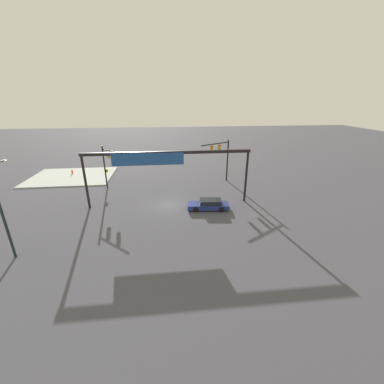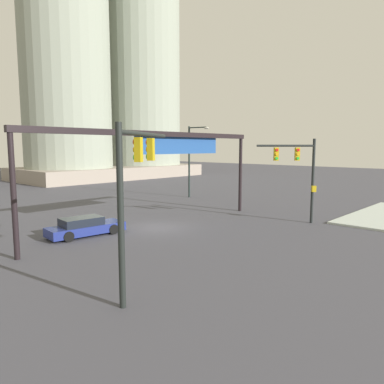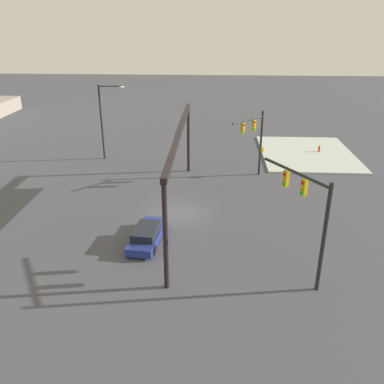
{
  "view_description": "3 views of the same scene",
  "coord_description": "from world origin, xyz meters",
  "px_view_note": "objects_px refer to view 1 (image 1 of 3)",
  "views": [
    {
      "loc": [
        0.19,
        27.48,
        12.39
      ],
      "look_at": [
        -2.82,
        -0.16,
        1.53
      ],
      "focal_mm": 22.67,
      "sensor_mm": 36.0,
      "label": 1
    },
    {
      "loc": [
        -16.65,
        -18.77,
        5.63
      ],
      "look_at": [
        2.36,
        -1.14,
        2.41
      ],
      "focal_mm": 34.17,
      "sensor_mm": 36.0,
      "label": 2
    },
    {
      "loc": [
        -28.45,
        -2.7,
        13.96
      ],
      "look_at": [
        -0.37,
        -1.12,
        1.96
      ],
      "focal_mm": 37.94,
      "sensor_mm": 36.0,
      "label": 3
    }
  ],
  "objects_px": {
    "traffic_signal_opposite_side": "(108,161)",
    "fire_hydrant_on_curb": "(72,172)",
    "traffic_signal_near_corner": "(222,154)",
    "streetlamp_curved_arm": "(2,205)",
    "sedan_car_approaching": "(209,205)"
  },
  "relations": [
    {
      "from": "streetlamp_curved_arm",
      "to": "traffic_signal_opposite_side",
      "type": "bearing_deg",
      "value": -22.78
    },
    {
      "from": "sedan_car_approaching",
      "to": "fire_hydrant_on_curb",
      "type": "height_order",
      "value": "sedan_car_approaching"
    },
    {
      "from": "traffic_signal_opposite_side",
      "to": "fire_hydrant_on_curb",
      "type": "height_order",
      "value": "traffic_signal_opposite_side"
    },
    {
      "from": "fire_hydrant_on_curb",
      "to": "sedan_car_approaching",
      "type": "bearing_deg",
      "value": 142.18
    },
    {
      "from": "streetlamp_curved_arm",
      "to": "traffic_signal_near_corner",
      "type": "bearing_deg",
      "value": -57.02
    },
    {
      "from": "traffic_signal_near_corner",
      "to": "streetlamp_curved_arm",
      "type": "xyz_separation_m",
      "value": [
        21.19,
        16.78,
        0.1
      ]
    },
    {
      "from": "sedan_car_approaching",
      "to": "fire_hydrant_on_curb",
      "type": "relative_size",
      "value": 7.0
    },
    {
      "from": "traffic_signal_opposite_side",
      "to": "sedan_car_approaching",
      "type": "bearing_deg",
      "value": 10.89
    },
    {
      "from": "traffic_signal_opposite_side",
      "to": "fire_hydrant_on_curb",
      "type": "bearing_deg",
      "value": 178.25
    },
    {
      "from": "streetlamp_curved_arm",
      "to": "fire_hydrant_on_curb",
      "type": "xyz_separation_m",
      "value": [
        3.35,
        -23.44,
        -4.12
      ]
    },
    {
      "from": "traffic_signal_near_corner",
      "to": "streetlamp_curved_arm",
      "type": "distance_m",
      "value": 27.03
    },
    {
      "from": "traffic_signal_near_corner",
      "to": "sedan_car_approaching",
      "type": "height_order",
      "value": "traffic_signal_near_corner"
    },
    {
      "from": "traffic_signal_opposite_side",
      "to": "streetlamp_curved_arm",
      "type": "relative_size",
      "value": 0.79
    },
    {
      "from": "traffic_signal_near_corner",
      "to": "traffic_signal_opposite_side",
      "type": "height_order",
      "value": "traffic_signal_near_corner"
    },
    {
      "from": "traffic_signal_opposite_side",
      "to": "sedan_car_approaching",
      "type": "relative_size",
      "value": 1.25
    }
  ]
}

